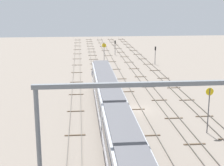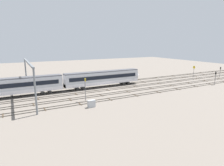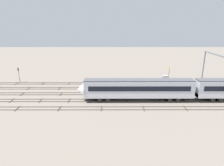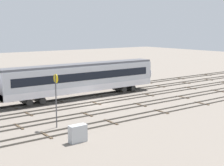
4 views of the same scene
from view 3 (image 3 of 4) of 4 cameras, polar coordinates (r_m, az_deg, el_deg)
ground_plane at (r=48.29m, az=7.68°, el=-3.21°), size 196.87×196.87×0.00m
track_near_foreground at (r=56.34m, az=6.54°, el=-0.10°), size 180.87×2.40×0.16m
track_second_near at (r=52.28m, az=7.07°, el=-1.50°), size 180.87×2.40×0.16m
track_middle at (r=48.27m, az=7.68°, el=-3.13°), size 180.87×2.40×0.16m
track_with_train at (r=44.31m, az=8.41°, el=-5.06°), size 180.87×2.40×0.16m
track_far_background at (r=40.42m, az=9.29°, el=-7.35°), size 180.87×2.40×0.16m
speed_sign_far_trackside at (r=55.62m, az=16.42°, el=2.76°), size 0.14×0.91×5.47m
signal_light_trackside_approach at (r=62.96m, az=-25.81°, el=2.73°), size 0.31×0.32×4.32m
relay_cabinet at (r=61.15m, az=15.40°, el=1.46°), size 1.61×0.73×1.56m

